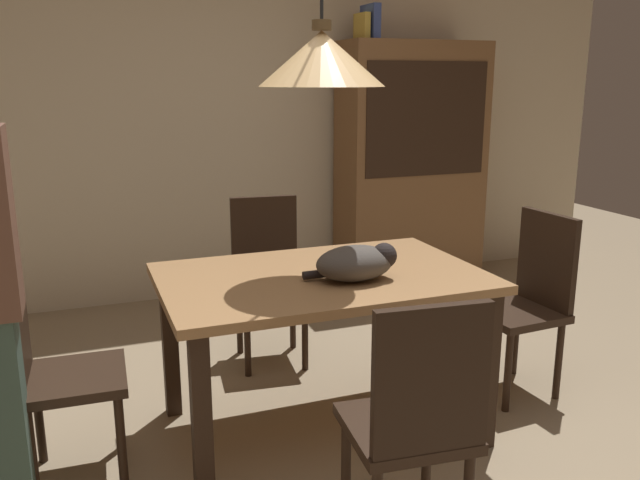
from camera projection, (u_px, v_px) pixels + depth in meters
name	position (u px, v px, depth m)	size (l,w,h in m)	color
ground	(388.00, 477.00, 2.67)	(10.00, 10.00, 0.00)	#998466
back_wall	(228.00, 97.00, 4.73)	(6.40, 0.10, 2.90)	beige
dining_table	(322.00, 296.00, 2.90)	(1.40, 0.90, 0.75)	#A87A4C
chair_right_side	(528.00, 295.00, 3.32)	(0.42, 0.42, 0.93)	black
chair_left_side	(50.00, 362.00, 2.54)	(0.42, 0.42, 0.93)	black
chair_near_front	(416.00, 417.00, 2.13)	(0.44, 0.44, 0.93)	black
chair_far_back	(268.00, 272.00, 3.73)	(0.44, 0.44, 0.93)	black
cat_sleeping	(357.00, 263.00, 2.76)	(0.39, 0.22, 0.16)	#4C4742
pendant_lamp	(322.00, 58.00, 2.65)	(0.52, 0.52, 1.30)	#E5B775
hutch_bookcase	(411.00, 171.00, 5.02)	(1.12, 0.45, 1.85)	brown
book_yellow_short	(362.00, 26.00, 4.62)	(0.04, 0.20, 0.18)	gold
book_blue_wide	(370.00, 22.00, 4.64)	(0.06, 0.24, 0.24)	#384C93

